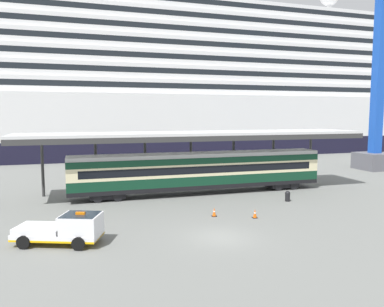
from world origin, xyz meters
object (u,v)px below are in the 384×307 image
at_px(cruise_ship, 171,90).
at_px(quay_bollard, 288,196).
at_px(dockside_crane, 384,35).
at_px(train_carriage, 200,171).
at_px(traffic_cone_near, 214,212).
at_px(traffic_cone_mid, 255,214).
at_px(service_truck, 66,228).

relative_size(cruise_ship, quay_bollard, 144.28).
bearing_deg(dockside_crane, quay_bollard, -149.09).
relative_size(train_carriage, traffic_cone_near, 36.43).
xyz_separation_m(traffic_cone_near, dockside_crane, (31.41, 16.72, 18.58)).
xyz_separation_m(train_carriage, traffic_cone_mid, (1.25, -9.73, -1.97)).
bearing_deg(cruise_ship, quay_bollard, -91.16).
xyz_separation_m(cruise_ship, dockside_crane, (22.23, -34.69, 5.71)).
relative_size(cruise_ship, traffic_cone_mid, 198.63).
xyz_separation_m(train_carriage, traffic_cone_near, (-1.58, -8.40, -1.97)).
bearing_deg(quay_bollard, train_carriage, 139.83).
bearing_deg(cruise_ship, dockside_crane, -57.34).
distance_m(service_truck, dockside_crane, 50.02).
height_order(service_truck, quay_bollard, service_truck).
bearing_deg(dockside_crane, train_carriage, -164.43).
relative_size(traffic_cone_near, dockside_crane, 0.01).
distance_m(cruise_ship, quay_bollard, 50.23).
xyz_separation_m(service_truck, traffic_cone_mid, (13.66, 1.85, -0.65)).
bearing_deg(quay_bollard, cruise_ship, 88.84).
bearing_deg(cruise_ship, service_truck, -110.13).
height_order(cruise_ship, traffic_cone_mid, cruise_ship).
bearing_deg(cruise_ship, traffic_cone_mid, -96.86).
xyz_separation_m(train_carriage, dockside_crane, (29.83, 8.31, 16.61)).
relative_size(cruise_ship, traffic_cone_near, 198.54).
bearing_deg(service_truck, dockside_crane, 25.22).
height_order(train_carriage, dockside_crane, dockside_crane).
height_order(service_truck, dockside_crane, dockside_crane).
height_order(cruise_ship, traffic_cone_near, cruise_ship).
xyz_separation_m(service_truck, dockside_crane, (42.24, 19.89, 17.93)).
bearing_deg(traffic_cone_near, service_truck, -163.65).
bearing_deg(train_carriage, service_truck, -136.99).
bearing_deg(quay_bollard, service_truck, -162.51).
xyz_separation_m(cruise_ship, traffic_cone_near, (-9.18, -51.40, -12.86)).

